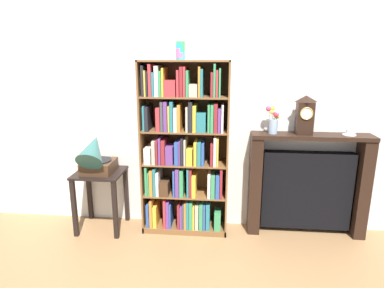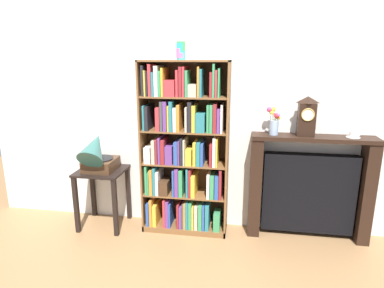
# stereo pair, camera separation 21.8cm
# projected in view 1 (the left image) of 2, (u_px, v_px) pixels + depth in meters

# --- Properties ---
(ground_plane) EXTENTS (7.96, 6.40, 0.02)m
(ground_plane) POSITION_uv_depth(u_px,v_px,m) (184.00, 234.00, 3.59)
(ground_plane) COLOR #997047
(wall_back) EXTENTS (4.96, 0.08, 2.61)m
(wall_back) POSITION_uv_depth(u_px,v_px,m) (204.00, 109.00, 3.53)
(wall_back) COLOR silver
(wall_back) RESTS_ON ground
(bookshelf) EXTENTS (0.90, 0.32, 1.81)m
(bookshelf) POSITION_uv_depth(u_px,v_px,m) (184.00, 154.00, 3.46)
(bookshelf) COLOR brown
(bookshelf) RESTS_ON ground
(cup_stack) EXTENTS (0.09, 0.09, 0.17)m
(cup_stack) POSITION_uv_depth(u_px,v_px,m) (180.00, 51.00, 3.24)
(cup_stack) COLOR #28B2B7
(cup_stack) RESTS_ON bookshelf
(side_table_left) EXTENTS (0.50, 0.46, 0.65)m
(side_table_left) POSITION_uv_depth(u_px,v_px,m) (100.00, 187.00, 3.58)
(side_table_left) COLOR black
(side_table_left) RESTS_ON ground
(gramophone) EXTENTS (0.32, 0.50, 0.49)m
(gramophone) POSITION_uv_depth(u_px,v_px,m) (95.00, 156.00, 3.41)
(gramophone) COLOR #472D1C
(gramophone) RESTS_ON side_table_left
(fireplace_mantel) EXTENTS (1.20, 0.25, 1.09)m
(fireplace_mantel) POSITION_uv_depth(u_px,v_px,m) (307.00, 185.00, 3.49)
(fireplace_mantel) COLOR black
(fireplace_mantel) RESTS_ON ground
(mantel_clock) EXTENTS (0.16, 0.13, 0.39)m
(mantel_clock) POSITION_uv_depth(u_px,v_px,m) (305.00, 115.00, 3.28)
(mantel_clock) COLOR black
(mantel_clock) RESTS_ON fireplace_mantel
(flower_vase) EXTENTS (0.14, 0.10, 0.28)m
(flower_vase) POSITION_uv_depth(u_px,v_px,m) (273.00, 121.00, 3.33)
(flower_vase) COLOR #99B2D1
(flower_vase) RESTS_ON fireplace_mantel
(teacup_with_saucer) EXTENTS (0.13, 0.13, 0.06)m
(teacup_with_saucer) POSITION_uv_depth(u_px,v_px,m) (350.00, 133.00, 3.29)
(teacup_with_saucer) COLOR white
(teacup_with_saucer) RESTS_ON fireplace_mantel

